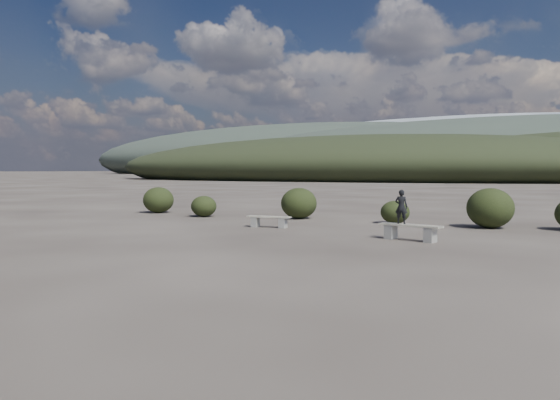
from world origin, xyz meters
The scene contains 10 objects.
ground centered at (0.00, 0.00, 0.00)m, with size 1200.00×1200.00×0.00m, color #2F2925.
bench_left centered at (-1.60, 5.33, 0.24)m, with size 1.62×0.42×0.40m.
bench_right centered at (3.68, 3.89, 0.28)m, with size 1.91×0.87×0.47m.
seated_person centered at (3.40, 3.97, 0.97)m, with size 0.36×0.24×1.00m, color black.
shrub_a centered at (-6.17, 8.11, 0.46)m, with size 1.11×1.11×0.91m, color black.
shrub_b centered at (-2.05, 9.01, 0.65)m, with size 1.51×1.51×1.29m, color black.
shrub_c centered at (2.10, 8.65, 0.44)m, with size 1.09×1.09×0.87m, color black.
shrub_d centered at (5.49, 8.50, 0.70)m, with size 1.61×1.61×1.41m, color black.
shrub_f centered at (-9.32, 9.00, 0.61)m, with size 1.45×1.45×1.22m, color black.
mountain_ridges centered at (-7.48, 339.06, 10.84)m, with size 500.00×400.00×56.00m.
Camera 1 is at (7.03, -11.86, 2.04)m, focal length 35.00 mm.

